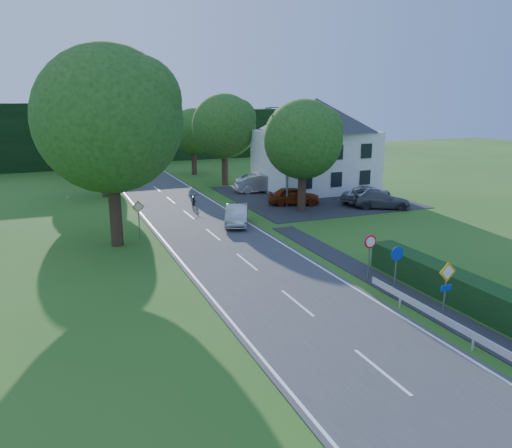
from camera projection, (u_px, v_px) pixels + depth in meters
name	position (u px, v px, depth m)	size (l,w,h in m)	color
road	(234.00, 252.00, 28.66)	(7.00, 80.00, 0.04)	#3C3B3E
parking_pad	(310.00, 197.00, 44.74)	(14.00, 16.00, 0.04)	#242427
line_edge_left	(178.00, 258.00, 27.45)	(0.12, 80.00, 0.01)	white
line_edge_right	(285.00, 245.00, 29.85)	(0.12, 80.00, 0.01)	white
line_centre	(234.00, 251.00, 28.65)	(0.12, 80.00, 0.01)	white
tree_main	(111.00, 148.00, 28.61)	(9.40, 9.40, 11.64)	#1F4514
tree_left_far	(102.00, 149.00, 43.70)	(7.00, 7.00, 8.58)	#1F4514
tree_right_far	(224.00, 140.00, 49.85)	(7.40, 7.40, 9.09)	#1F4514
tree_left_back	(96.00, 141.00, 54.70)	(6.60, 6.60, 8.07)	#1F4514
tree_right_back	(194.00, 142.00, 56.84)	(6.20, 6.20, 7.56)	#1F4514
tree_right_mid	(303.00, 156.00, 37.91)	(7.00, 7.00, 8.58)	#1F4514
treeline_right	(177.00, 134.00, 71.99)	(30.00, 5.00, 7.00)	black
house_white	(315.00, 144.00, 47.09)	(10.60, 8.40, 8.60)	white
streetlight	(286.00, 152.00, 39.50)	(2.03, 0.18, 8.00)	slate
sign_priority_right	(446.00, 282.00, 19.03)	(0.78, 0.09, 2.59)	slate
sign_roundabout	(396.00, 262.00, 21.75)	(0.64, 0.08, 2.37)	slate
sign_speed_limit	(370.00, 247.00, 23.51)	(0.64, 0.11, 2.37)	slate
sign_priority_left	(139.00, 212.00, 31.05)	(0.78, 0.09, 2.44)	slate
moving_car	(237.00, 215.00, 34.61)	(1.48, 4.25, 1.40)	#B3B2B7
motorcycle	(194.00, 200.00, 40.17)	(0.74, 2.13, 1.12)	black
parked_car_red	(294.00, 196.00, 41.13)	(1.72, 4.27, 1.45)	maroon
parked_car_silver_a	(263.00, 183.00, 46.60)	(1.82, 5.23, 1.72)	silver
parked_car_grey	(382.00, 200.00, 39.82)	(1.81, 4.45, 1.29)	#49484D
parked_car_silver_b	(367.00, 194.00, 41.84)	(2.38, 5.16, 1.43)	#ABACB2
parasol	(317.00, 185.00, 44.55)	(2.12, 2.16, 1.95)	red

